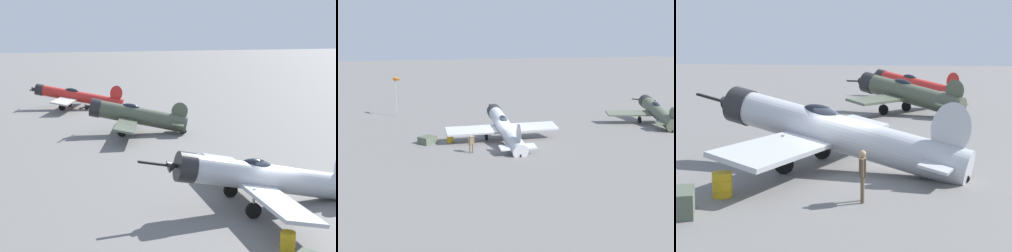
% 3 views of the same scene
% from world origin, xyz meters
% --- Properties ---
extents(ground_plane, '(400.00, 400.00, 0.00)m').
position_xyz_m(ground_plane, '(0.00, 0.00, 0.00)').
color(ground_plane, slate).
extents(airplane_foreground, '(11.84, 12.62, 3.52)m').
position_xyz_m(airplane_foreground, '(0.06, 0.53, 1.51)').
color(airplane_foreground, '#B7BABF').
rests_on(airplane_foreground, ground_plane).
extents(airplane_mid_apron, '(12.01, 9.91, 3.23)m').
position_xyz_m(airplane_mid_apron, '(20.80, 1.95, 1.61)').
color(airplane_mid_apron, '#4C5442').
rests_on(airplane_mid_apron, ground_plane).
extents(ground_crew_mechanic, '(0.63, 0.34, 1.67)m').
position_xyz_m(ground_crew_mechanic, '(-4.23, -2.07, 1.01)').
color(ground_crew_mechanic, brown).
rests_on(ground_crew_mechanic, ground_plane).
extents(equipment_crate, '(1.94, 1.90, 0.74)m').
position_xyz_m(equipment_crate, '(-7.42, 2.78, 0.37)').
color(equipment_crate, '#4C5647').
rests_on(equipment_crate, ground_plane).
extents(fuel_drum, '(0.68, 0.68, 0.83)m').
position_xyz_m(fuel_drum, '(-5.17, 2.45, 0.42)').
color(fuel_drum, gold).
rests_on(fuel_drum, ground_plane).
extents(windsock_mast, '(1.16, 2.23, 5.43)m').
position_xyz_m(windsock_mast, '(-8.43, 18.55, 4.97)').
color(windsock_mast, gray).
rests_on(windsock_mast, ground_plane).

